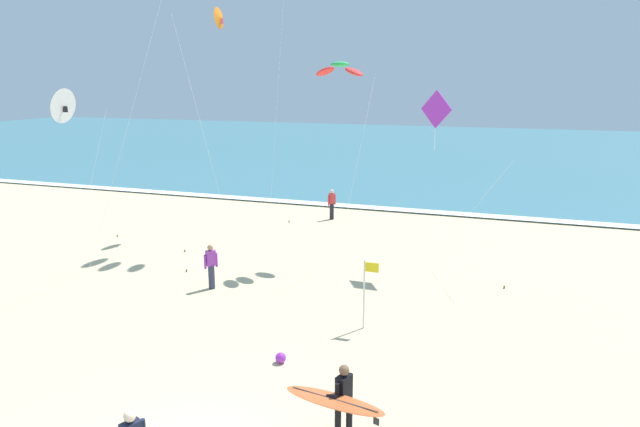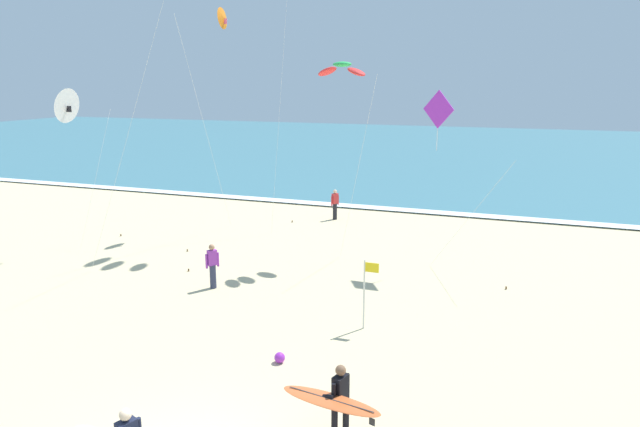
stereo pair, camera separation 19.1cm
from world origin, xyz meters
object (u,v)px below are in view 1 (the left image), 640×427
kite_delta_ivory_far (62,106)px  lifeguard_flag (366,288)px  bystander_red_top (332,204)px  beach_ball (281,358)px  bystander_purple_top (211,266)px  kite_delta_amber_distant (220,20)px  kite_arc_emerald_outer (340,70)px  kite_diamond_violet_mid (438,113)px  surfer_third (339,400)px

kite_delta_ivory_far → lifeguard_flag: 14.58m
bystander_red_top → beach_ball: bearing=-77.1°
beach_ball → bystander_purple_top: bearing=136.2°
beach_ball → kite_delta_amber_distant: bearing=123.4°
lifeguard_flag → kite_arc_emerald_outer: bearing=113.7°
kite_delta_ivory_far → kite_diamond_violet_mid: bearing=12.1°
kite_delta_ivory_far → lifeguard_flag: (13.36, -3.30, -4.83)m
beach_ball → bystander_red_top: bearing=102.9°
kite_diamond_violet_mid → surfer_third: bearing=-90.5°
kite_delta_amber_distant → kite_arc_emerald_outer: 7.66m
surfer_third → lifeguard_flag: size_ratio=1.12×
kite_diamond_violet_mid → lifeguard_flag: kite_diamond_violet_mid is taller
bystander_red_top → bystander_purple_top: size_ratio=1.00×
surfer_third → kite_delta_ivory_far: (-14.24, 8.84, 5.05)m
kite_diamond_violet_mid → kite_arc_emerald_outer: size_ratio=0.87×
beach_ball → kite_arc_emerald_outer: bearing=97.7°
lifeguard_flag → beach_ball: 3.33m
surfer_third → bystander_purple_top: bearing=134.1°
kite_diamond_violet_mid → lifeguard_flag: 7.94m
surfer_third → lifeguard_flag: 5.62m
kite_diamond_violet_mid → beach_ball: size_ratio=24.12×
kite_arc_emerald_outer → lifeguard_flag: (2.76, -6.30, -6.22)m
kite_delta_amber_distant → kite_delta_ivory_far: bearing=-123.3°
kite_diamond_violet_mid → kite_delta_ivory_far: kite_delta_ivory_far is taller
surfer_third → kite_arc_emerald_outer: size_ratio=0.30×
kite_arc_emerald_outer → bystander_purple_top: bearing=-122.8°
bystander_red_top → beach_ball: 15.57m
kite_arc_emerald_outer → bystander_red_top: bearing=110.2°
kite_delta_ivory_far → bystander_purple_top: kite_delta_ivory_far is taller
lifeguard_flag → beach_ball: bearing=-119.4°
kite_delta_ivory_far → bystander_purple_top: size_ratio=4.28×
kite_arc_emerald_outer → bystander_red_top: 9.33m
surfer_third → bystander_red_top: surfer_third is taller
surfer_third → kite_arc_emerald_outer: 13.96m
kite_diamond_violet_mid → bystander_purple_top: 9.87m
kite_arc_emerald_outer → bystander_purple_top: kite_arc_emerald_outer is taller
kite_arc_emerald_outer → lifeguard_flag: bearing=-66.3°
kite_diamond_violet_mid → kite_arc_emerald_outer: bearing=-179.0°
kite_delta_amber_distant → lifeguard_flag: kite_delta_amber_distant is taller
surfer_third → beach_ball: surfer_third is taller
surfer_third → bystander_purple_top: (-6.78, 6.99, -0.24)m
surfer_third → kite_diamond_violet_mid: 12.86m
kite_arc_emerald_outer → bystander_red_top: size_ratio=4.90×
kite_delta_amber_distant → lifeguard_flag: 15.73m
kite_diamond_violet_mid → kite_delta_amber_distant: size_ratio=0.65×
lifeguard_flag → beach_ball: (-1.54, -2.73, -1.13)m
kite_delta_amber_distant → lifeguard_flag: size_ratio=4.93×
bystander_purple_top → bystander_red_top: bearing=85.5°
kite_delta_ivory_far → kite_arc_emerald_outer: bearing=15.8°
kite_delta_ivory_far → bystander_red_top: 13.44m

